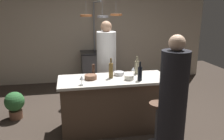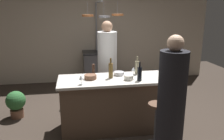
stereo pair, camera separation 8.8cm
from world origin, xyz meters
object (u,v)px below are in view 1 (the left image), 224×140
chef (106,70)px  mixing_bowl_wooden (91,77)px  potted_plant (15,104)px  mixing_bowl_steel (119,73)px  mixing_bowl_ceramic (129,77)px  pepper_mill (93,70)px  bar_stool_right (157,122)px  wine_bottle_dark (140,73)px  wine_glass_by_chef (133,69)px  wine_glass_near_left_guest (82,78)px  guest_right (172,105)px  wine_bottle_white (137,67)px  stove_range (96,68)px  wine_bottle_amber (111,70)px

chef → mixing_bowl_wooden: 0.91m
potted_plant → mixing_bowl_steel: 2.03m
potted_plant → mixing_bowl_ceramic: bearing=-22.6°
chef → pepper_mill: 0.76m
pepper_mill → mixing_bowl_steel: pepper_mill is taller
mixing_bowl_ceramic → chef: bearing=102.3°
bar_stool_right → wine_bottle_dark: bearing=109.2°
pepper_mill → mixing_bowl_steel: bearing=-1.7°
chef → bar_stool_right: size_ratio=2.62×
wine_glass_by_chef → mixing_bowl_ceramic: size_ratio=1.00×
pepper_mill → wine_glass_near_left_guest: bearing=-118.5°
guest_right → wine_glass_by_chef: 1.13m
wine_bottle_white → wine_glass_by_chef: 0.11m
wine_glass_near_left_guest → mixing_bowl_wooden: 0.31m
wine_glass_near_left_guest → mixing_bowl_wooden: bearing=58.4°
wine_bottle_white → guest_right: bearing=-83.1°
stove_range → pepper_mill: 2.37m
wine_bottle_amber → mixing_bowl_ceramic: size_ratio=2.28×
potted_plant → wine_bottle_amber: 1.96m
wine_bottle_dark → wine_glass_by_chef: 0.32m
wine_bottle_dark → mixing_bowl_wooden: wine_bottle_dark is taller
stove_range → potted_plant: 2.47m
mixing_bowl_ceramic → mixing_bowl_wooden: bearing=166.7°
wine_bottle_white → mixing_bowl_steel: (-0.33, -0.03, -0.09)m
guest_right → wine_glass_near_left_guest: bearing=147.0°
potted_plant → wine_bottle_dark: (2.12, -0.89, 0.72)m
wine_glass_by_chef → mixing_bowl_ceramic: 0.29m
mixing_bowl_wooden → mixing_bowl_steel: bearing=15.6°
wine_glass_near_left_guest → wine_glass_by_chef: (0.90, 0.36, 0.00)m
chef → bar_stool_right: (0.51, -1.45, -0.45)m
pepper_mill → wine_bottle_white: 0.76m
chef → wine_glass_by_chef: bearing=-63.9°
bar_stool_right → pepper_mill: (-0.84, 0.79, 0.63)m
mixing_bowl_wooden → guest_right: bearing=-45.6°
wine_bottle_dark → wine_bottle_amber: bearing=153.2°
wine_bottle_white → mixing_bowl_wooden: 0.84m
wine_bottle_dark → guest_right: bearing=-75.2°
pepper_mill → wine_bottle_dark: size_ratio=0.69×
stove_range → guest_right: (0.59, -3.41, 0.34)m
potted_plant → mixing_bowl_wooden: 1.65m
bar_stool_right → chef: bearing=109.5°
guest_right → bar_stool_right: bearing=99.0°
guest_right → wine_bottle_dark: (-0.20, 0.77, 0.23)m
bar_stool_right → mixing_bowl_steel: 1.04m
pepper_mill → wine_glass_by_chef: (0.68, -0.05, 0.00)m
pepper_mill → stove_range: bearing=82.2°
wine_bottle_dark → wine_glass_by_chef: size_ratio=2.08×
stove_range → wine_bottle_white: size_ratio=2.86×
pepper_mill → wine_glass_by_chef: 0.68m
guest_right → pepper_mill: 1.46m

